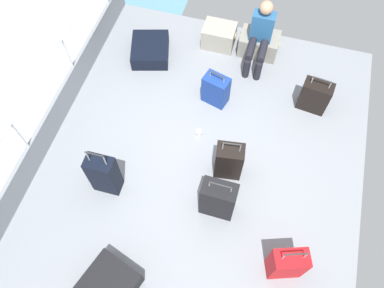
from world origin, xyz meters
The scene contains 15 objects.
ground_plane centered at (0.00, 0.00, -0.03)m, with size 4.40×5.20×0.06m, color gray.
gunwale_port centered at (-2.17, 0.00, 0.23)m, with size 0.06×5.20×0.45m, color gray.
railing_port centered at (-2.17, 0.00, 0.78)m, with size 0.04×4.20×1.02m.
cargo_crate_0 centered at (-0.30, 2.13, 0.19)m, with size 0.55×0.40×0.37m.
cargo_crate_1 centered at (0.36, 2.14, 0.18)m, with size 0.65×0.42×0.35m.
passenger_seated centered at (0.36, 1.96, 0.54)m, with size 0.34×0.66×1.05m.
suitcase_0 centered at (0.38, -0.12, 0.31)m, with size 0.39×0.29×0.78m.
suitcase_1 centered at (-0.61, -2.00, 0.14)m, with size 0.73×0.77×0.27m.
suitcase_2 centered at (0.37, -0.69, 0.34)m, with size 0.43×0.25×0.79m.
suitcase_3 centered at (-1.10, -0.77, 0.36)m, with size 0.36×0.23×0.93m.
suitcase_4 centered at (1.34, 1.27, 0.26)m, with size 0.44×0.28×0.65m.
suitcase_5 centered at (-1.31, 1.58, 0.12)m, with size 0.74×0.80×0.24m.
suitcase_6 centered at (-0.07, 1.00, 0.26)m, with size 0.42×0.32×0.62m.
suitcase_7 centered at (1.32, -1.22, 0.30)m, with size 0.44×0.34×0.78m.
paper_cup centered at (-0.15, 0.33, 0.05)m, with size 0.08×0.08×0.10m, color white.
Camera 1 is at (0.52, -2.41, 4.80)m, focal length 35.84 mm.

